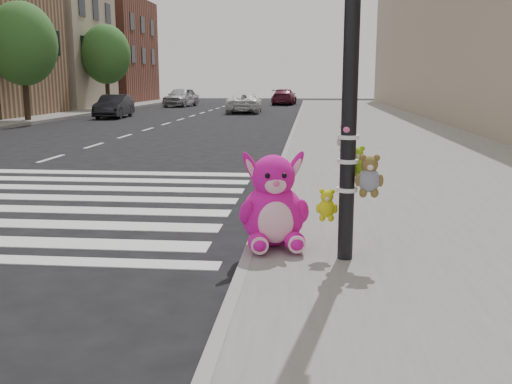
% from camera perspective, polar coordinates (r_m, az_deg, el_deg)
% --- Properties ---
extents(ground, '(120.00, 120.00, 0.00)m').
position_cam_1_polar(ground, '(5.09, -21.39, -13.01)').
color(ground, black).
rests_on(ground, ground).
extents(sidewalk_near, '(7.00, 80.00, 0.14)m').
position_cam_1_polar(sidewalk_near, '(14.52, 16.51, 2.99)').
color(sidewalk_near, slate).
rests_on(sidewalk_near, ground).
extents(curb_edge, '(0.12, 80.00, 0.15)m').
position_cam_1_polar(curb_edge, '(14.26, 2.77, 3.30)').
color(curb_edge, gray).
rests_on(curb_edge, ground).
extents(bld_far_d, '(6.00, 8.00, 10.00)m').
position_cam_1_polar(bld_far_d, '(43.04, -19.49, 14.51)').
color(bld_far_d, tan).
rests_on(bld_far_d, ground).
extents(bld_far_e, '(6.00, 10.00, 9.00)m').
position_cam_1_polar(bld_far_e, '(53.21, -14.39, 13.49)').
color(bld_far_e, brown).
rests_on(bld_far_e, ground).
extents(signal_pole, '(0.69, 0.49, 4.00)m').
position_cam_1_polar(signal_pole, '(5.94, 9.58, 8.76)').
color(signal_pole, black).
rests_on(signal_pole, sidewalk_near).
extents(tree_far_b, '(3.20, 3.20, 5.44)m').
position_cam_1_polar(tree_far_b, '(29.40, -22.33, 13.53)').
color(tree_far_b, '#382619').
rests_on(tree_far_b, sidewalk_far).
extents(tree_far_c, '(3.20, 3.20, 5.44)m').
position_cam_1_polar(tree_far_c, '(39.50, -14.79, 13.16)').
color(tree_far_c, '#382619').
rests_on(tree_far_c, sidewalk_far).
extents(pink_bunny, '(0.82, 0.93, 1.12)m').
position_cam_1_polar(pink_bunny, '(6.45, 1.75, -1.56)').
color(pink_bunny, '#DB129B').
rests_on(pink_bunny, sidewalk_near).
extents(red_teddy, '(0.17, 0.14, 0.22)m').
position_cam_1_polar(red_teddy, '(6.76, 1.80, -4.00)').
color(red_teddy, '#AF111B').
rests_on(red_teddy, sidewalk_near).
extents(car_dark_far, '(1.52, 3.82, 1.23)m').
position_cam_1_polar(car_dark_far, '(31.90, -14.00, 8.31)').
color(car_dark_far, black).
rests_on(car_dark_far, ground).
extents(car_white_near, '(2.23, 4.50, 1.23)m').
position_cam_1_polar(car_white_near, '(35.80, -1.16, 8.90)').
color(car_white_near, white).
rests_on(car_white_near, ground).
extents(car_maroon_near, '(2.04, 4.51, 1.28)m').
position_cam_1_polar(car_maroon_near, '(47.63, 2.84, 9.49)').
color(car_maroon_near, maroon).
rests_on(car_maroon_near, ground).
extents(car_silver_deep, '(2.34, 4.49, 1.46)m').
position_cam_1_polar(car_silver_deep, '(44.62, -7.49, 9.41)').
color(car_silver_deep, silver).
rests_on(car_silver_deep, ground).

